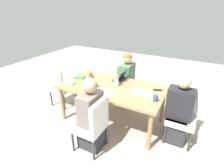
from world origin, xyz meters
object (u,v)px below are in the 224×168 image
object	(u,v)px
book_red_cover	(69,83)
flower_vase	(117,80)
dining_table	(112,90)
coffee_mug_centre_right	(156,98)
laptop_near_left_near	(120,78)
coffee_mug_near_left	(91,75)
coffee_mug_centre_left	(95,85)
book_blue_cover	(80,77)
person_near_left_near	(127,82)
person_head_left_left_mid	(178,113)
phone_black	(158,90)
person_far_left_far	(91,118)
chair_near_left_near	(125,82)
chair_head_left_left_mid	(183,113)
chair_far_left_far	(93,123)
chair_head_right_right_near	(60,85)
phone_silver	(102,85)
coffee_mug_near_right	(91,80)

from	to	relation	value
book_red_cover	flower_vase	bearing A→B (deg)	-169.89
dining_table	coffee_mug_centre_right	bearing A→B (deg)	170.06
flower_vase	laptop_near_left_near	xyz separation A→B (m)	(0.06, -0.29, -0.08)
dining_table	coffee_mug_near_left	bearing A→B (deg)	-16.58
flower_vase	book_red_cover	distance (m)	0.90
coffee_mug_centre_left	book_blue_cover	xyz separation A→B (m)	(0.51, -0.21, -0.03)
person_near_left_near	person_head_left_left_mid	bearing A→B (deg)	149.73
dining_table	person_near_left_near	world-z (taller)	person_near_left_near
person_head_left_left_mid	laptop_near_left_near	bearing A→B (deg)	-14.56
phone_black	person_far_left_far	bearing A→B (deg)	31.18
chair_near_left_near	laptop_near_left_near	size ratio (longest dim) A/B	2.81
chair_head_left_left_mid	chair_near_left_near	bearing A→B (deg)	-27.24
chair_far_left_far	book_red_cover	world-z (taller)	chair_far_left_far
chair_near_left_near	chair_head_right_right_near	bearing A→B (deg)	35.68
person_near_left_near	chair_far_left_far	world-z (taller)	person_near_left_near
flower_vase	book_blue_cover	bearing A→B (deg)	0.49
book_blue_cover	dining_table	bearing A→B (deg)	159.99
coffee_mug_centre_right	phone_silver	xyz separation A→B (m)	(1.04, -0.12, -0.05)
dining_table	coffee_mug_centre_left	distance (m)	0.33
book_red_cover	phone_black	world-z (taller)	book_red_cover
coffee_mug_near_left	book_red_cover	bearing A→B (deg)	66.60
laptop_near_left_near	chair_far_left_far	bearing A→B (deg)	95.02
book_blue_cover	phone_silver	bearing A→B (deg)	156.23
laptop_near_left_near	coffee_mug_near_right	world-z (taller)	laptop_near_left_near
phone_silver	dining_table	bearing A→B (deg)	53.67
phone_black	coffee_mug_near_right	bearing A→B (deg)	-8.73
chair_head_left_left_mid	phone_black	xyz separation A→B (m)	(0.47, -0.14, 0.24)
phone_silver	person_near_left_near	bearing A→B (deg)	123.41
person_head_left_left_mid	book_red_cover	distance (m)	2.00
chair_far_left_far	phone_black	size ratio (longest dim) A/B	6.00
coffee_mug_near_right	book_red_cover	bearing A→B (deg)	33.73
person_far_left_far	phone_silver	xyz separation A→B (m)	(0.24, -0.72, 0.22)
flower_vase	coffee_mug_near_right	bearing A→B (deg)	10.69
dining_table	phone_black	distance (m)	0.82
chair_near_left_near	person_head_left_left_mid	world-z (taller)	person_head_left_left_mid
chair_far_left_far	laptop_near_left_near	distance (m)	1.18
chair_far_left_far	laptop_near_left_near	bearing A→B (deg)	-84.98
dining_table	person_far_left_far	size ratio (longest dim) A/B	1.59
flower_vase	coffee_mug_near_left	distance (m)	0.66
chair_far_left_far	person_far_left_far	distance (m)	0.10
chair_near_left_near	coffee_mug_centre_left	world-z (taller)	chair_near_left_near
person_head_left_left_mid	coffee_mug_centre_right	xyz separation A→B (m)	(0.35, 0.18, 0.26)
chair_near_left_near	dining_table	bearing A→B (deg)	97.19
coffee_mug_near_right	coffee_mug_centre_right	distance (m)	1.28
chair_near_left_near	laptop_near_left_near	distance (m)	0.55
chair_far_left_far	coffee_mug_near_right	bearing A→B (deg)	-54.41
person_far_left_far	coffee_mug_centre_left	size ratio (longest dim) A/B	12.17
chair_head_left_left_mid	coffee_mug_centre_right	size ratio (longest dim) A/B	8.76
coffee_mug_centre_left	book_blue_cover	distance (m)	0.55
person_head_left_left_mid	coffee_mug_near_right	distance (m)	1.65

